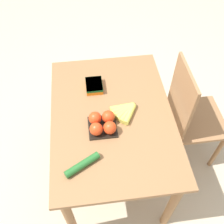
{
  "coord_description": "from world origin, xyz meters",
  "views": [
    {
      "loc": [
        1.04,
        -0.13,
        2.11
      ],
      "look_at": [
        0.0,
        0.0,
        0.78
      ],
      "focal_mm": 42.0,
      "sensor_mm": 36.0,
      "label": 1
    }
  ],
  "objects": [
    {
      "name": "banana_bunch",
      "position": [
        -0.01,
        0.09,
        0.77
      ],
      "size": [
        0.17,
        0.18,
        0.04
      ],
      "color": "brown",
      "rests_on": "dining_table"
    },
    {
      "name": "chair",
      "position": [
        -0.09,
        0.61,
        0.51
      ],
      "size": [
        0.42,
        0.4,
        0.99
      ],
      "rotation": [
        0.0,
        0.0,
        3.15
      ],
      "color": "#8E6642",
      "rests_on": "ground_plane"
    },
    {
      "name": "dining_table",
      "position": [
        0.0,
        0.0,
        0.63
      ],
      "size": [
        1.13,
        0.8,
        0.75
      ],
      "color": "olive",
      "rests_on": "ground_plane"
    },
    {
      "name": "ground_plane",
      "position": [
        0.0,
        0.0,
        0.0
      ],
      "size": [
        12.0,
        12.0,
        0.0
      ],
      "primitive_type": "plane",
      "color": "#B7A88E"
    },
    {
      "name": "carrot_bag",
      "position": [
        -0.26,
        -0.09,
        0.78
      ],
      "size": [
        0.15,
        0.12,
        0.04
      ],
      "color": "orange",
      "rests_on": "dining_table"
    },
    {
      "name": "tomato_pack",
      "position": [
        0.09,
        -0.07,
        0.8
      ],
      "size": [
        0.18,
        0.18,
        0.09
      ],
      "color": "black",
      "rests_on": "dining_table"
    },
    {
      "name": "cucumber_near",
      "position": [
        0.35,
        -0.21,
        0.77
      ],
      "size": [
        0.14,
        0.21,
        0.04
      ],
      "color": "#236028",
      "rests_on": "dining_table"
    }
  ]
}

